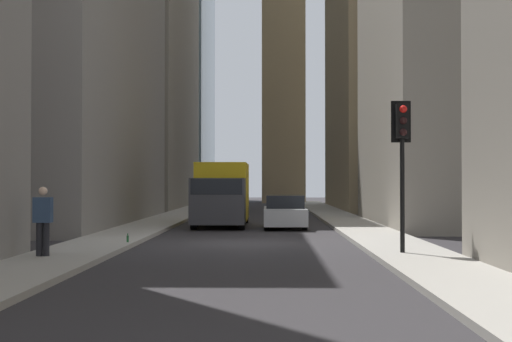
{
  "coord_description": "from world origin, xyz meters",
  "views": [
    {
      "loc": [
        -22.18,
        -0.69,
        1.97
      ],
      "look_at": [
        14.77,
        -0.03,
        2.58
      ],
      "focal_mm": 48.45,
      "sensor_mm": 36.0,
      "label": 1
    }
  ],
  "objects_px": {
    "sedan_silver": "(285,213)",
    "traffic_light_foreground": "(402,140)",
    "delivery_truck": "(222,194)",
    "pedestrian": "(43,218)",
    "discarded_bottle": "(128,239)"
  },
  "relations": [
    {
      "from": "delivery_truck",
      "to": "traffic_light_foreground",
      "type": "relative_size",
      "value": 1.62
    },
    {
      "from": "delivery_truck",
      "to": "pedestrian",
      "type": "relative_size",
      "value": 3.76
    },
    {
      "from": "sedan_silver",
      "to": "discarded_bottle",
      "type": "bearing_deg",
      "value": 149.82
    },
    {
      "from": "sedan_silver",
      "to": "discarded_bottle",
      "type": "height_order",
      "value": "sedan_silver"
    },
    {
      "from": "traffic_light_foreground",
      "to": "discarded_bottle",
      "type": "xyz_separation_m",
      "value": [
        2.93,
        7.8,
        -2.82
      ]
    },
    {
      "from": "sedan_silver",
      "to": "traffic_light_foreground",
      "type": "bearing_deg",
      "value": -166.39
    },
    {
      "from": "delivery_truck",
      "to": "discarded_bottle",
      "type": "bearing_deg",
      "value": 167.51
    },
    {
      "from": "delivery_truck",
      "to": "sedan_silver",
      "type": "distance_m",
      "value": 3.21
    },
    {
      "from": "discarded_bottle",
      "to": "pedestrian",
      "type": "bearing_deg",
      "value": 161.84
    },
    {
      "from": "traffic_light_foreground",
      "to": "pedestrian",
      "type": "relative_size",
      "value": 2.32
    },
    {
      "from": "sedan_silver",
      "to": "pedestrian",
      "type": "xyz_separation_m",
      "value": [
        -12.57,
        6.31,
        0.41
      ]
    },
    {
      "from": "delivery_truck",
      "to": "traffic_light_foreground",
      "type": "height_order",
      "value": "traffic_light_foreground"
    },
    {
      "from": "delivery_truck",
      "to": "discarded_bottle",
      "type": "height_order",
      "value": "delivery_truck"
    },
    {
      "from": "delivery_truck",
      "to": "pedestrian",
      "type": "height_order",
      "value": "delivery_truck"
    },
    {
      "from": "delivery_truck",
      "to": "traffic_light_foreground",
      "type": "distance_m",
      "value": 14.13
    }
  ]
}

